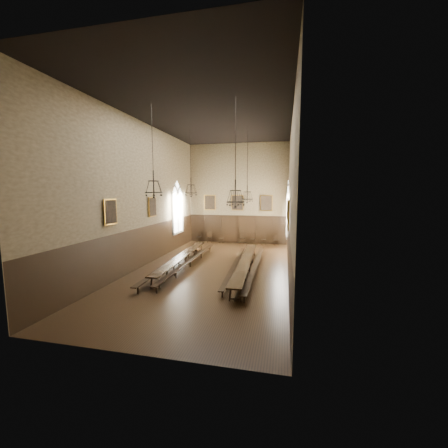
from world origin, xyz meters
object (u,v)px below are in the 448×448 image
(chandelier_back_right, at_px, (247,194))
(chandelier_front_left, at_px, (154,187))
(bench_right_outer, at_px, (255,267))
(chair_7, at_px, (276,242))
(chair_4, at_px, (242,240))
(chair_6, at_px, (263,241))
(bench_right_inner, at_px, (235,266))
(chair_2, at_px, (221,240))
(table_left, at_px, (182,261))
(chandelier_front_right, at_px, (235,195))
(table_right, at_px, (245,266))
(bench_left_inner, at_px, (190,262))
(bench_left_outer, at_px, (174,263))
(chandelier_back_left, at_px, (191,189))
(chair_0, at_px, (199,239))
(chair_1, at_px, (210,239))
(chair_5, at_px, (253,241))

(chandelier_back_right, bearing_deg, chandelier_front_left, -127.31)
(bench_right_outer, relative_size, chair_7, 11.08)
(chair_4, bearing_deg, chair_6, 8.89)
(bench_right_inner, bearing_deg, chair_2, 108.42)
(bench_right_outer, bearing_deg, bench_right_inner, -179.11)
(table_left, xyz_separation_m, chandelier_front_right, (3.98, -3.23, 4.20))
(table_left, distance_m, chair_4, 8.67)
(table_right, xyz_separation_m, chair_4, (-1.53, 8.78, -0.06))
(bench_left_inner, height_order, chair_7, chair_7)
(bench_left_inner, height_order, bench_right_inner, bench_left_inner)
(bench_left_outer, relative_size, bench_right_inner, 1.09)
(bench_right_outer, relative_size, chandelier_back_left, 2.24)
(chair_4, xyz_separation_m, chandelier_back_left, (-2.86, -5.59, 4.59))
(chair_6, bearing_deg, chair_4, 177.49)
(chair_4, bearing_deg, chair_0, -173.17)
(bench_right_outer, distance_m, chair_7, 8.60)
(bench_left_inner, height_order, chair_4, chair_4)
(chair_4, bearing_deg, chair_1, -172.97)
(table_right, distance_m, bench_left_inner, 3.58)
(chair_5, distance_m, chandelier_front_left, 12.88)
(chair_1, distance_m, chair_4, 3.07)
(table_right, height_order, chair_4, chair_4)
(table_left, bearing_deg, bench_right_inner, -3.86)
(bench_left_inner, distance_m, chair_1, 8.40)
(chandelier_front_left, xyz_separation_m, chandelier_front_right, (4.22, -0.12, -0.40))
(chandelier_back_right, bearing_deg, chair_2, 117.83)
(table_right, height_order, chandelier_front_right, chandelier_front_right)
(chair_4, height_order, chandelier_front_left, chandelier_front_left)
(bench_right_inner, xyz_separation_m, chandelier_front_left, (-3.68, -2.88, 4.69))
(chair_4, bearing_deg, chair_2, -171.26)
(chandelier_back_right, bearing_deg, chair_7, 73.61)
(chair_1, height_order, chair_6, chair_1)
(chair_1, distance_m, chair_5, 4.02)
(chair_0, distance_m, chandelier_front_right, 13.49)
(table_right, bearing_deg, chandelier_front_right, -92.53)
(chair_0, xyz_separation_m, chandelier_front_left, (1.30, -11.43, 4.67))
(chair_0, height_order, chair_6, chair_0)
(table_left, height_order, chair_4, chair_4)
(table_left, height_order, bench_left_inner, table_left)
(bench_right_outer, xyz_separation_m, chair_1, (-5.15, 8.51, -0.00))
(chandelier_back_right, bearing_deg, chair_6, 83.68)
(table_right, relative_size, bench_left_inner, 0.96)
(chair_2, relative_size, chandelier_front_left, 0.20)
(chair_4, relative_size, chandelier_back_right, 0.21)
(bench_left_outer, relative_size, bench_left_inner, 1.00)
(chair_6, height_order, chandelier_front_left, chandelier_front_left)
(chair_6, height_order, chandelier_front_right, chandelier_front_right)
(bench_right_outer, xyz_separation_m, chair_2, (-4.03, 8.44, -0.03))
(bench_right_inner, height_order, chandelier_front_left, chandelier_front_left)
(bench_right_inner, bearing_deg, bench_left_outer, -179.10)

